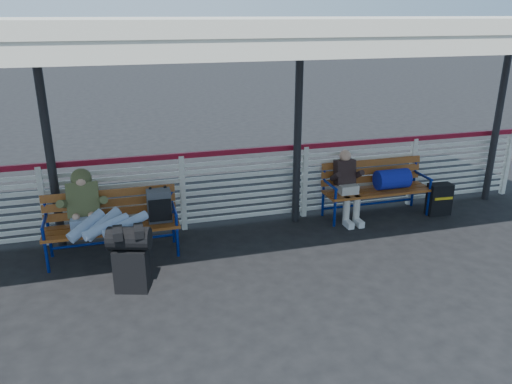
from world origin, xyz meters
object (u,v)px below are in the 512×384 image
object	(u,v)px
bench_left	(127,214)
suitcase_side	(439,199)
luggage_stack	(131,256)
companion_person	(347,185)
bench_right	(383,181)
traveler_man	(99,219)

from	to	relation	value
bench_left	suitcase_side	distance (m)	5.09
luggage_stack	companion_person	distance (m)	3.73
bench_left	bench_right	bearing A→B (deg)	4.58
luggage_stack	suitcase_side	bearing A→B (deg)	29.42
suitcase_side	companion_person	bearing A→B (deg)	175.66
bench_right	luggage_stack	bearing A→B (deg)	-161.81
bench_right	companion_person	bearing A→B (deg)	-176.49
bench_right	traveler_man	distance (m)	4.55
companion_person	suitcase_side	distance (m)	1.65
bench_right	suitcase_side	size ratio (longest dim) A/B	3.35
bench_right	traveler_man	xyz separation A→B (m)	(-4.49, -0.68, 0.12)
luggage_stack	suitcase_side	xyz separation A→B (m)	(5.08, 1.10, -0.18)
traveler_man	luggage_stack	bearing A→B (deg)	-63.30
luggage_stack	bench_left	bearing A→B (deg)	107.07
bench_left	traveler_man	xyz separation A→B (m)	(-0.35, -0.35, 0.11)
bench_right	companion_person	xyz separation A→B (m)	(-0.67, -0.04, 0.01)
bench_left	suitcase_side	xyz separation A→B (m)	(5.08, 0.07, -0.33)
companion_person	luggage_stack	bearing A→B (deg)	-159.20
bench_left	bench_right	size ratio (longest dim) A/B	1.00
suitcase_side	bench_left	bearing A→B (deg)	-175.67
luggage_stack	bench_left	world-z (taller)	bench_left
traveler_man	suitcase_side	world-z (taller)	traveler_man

